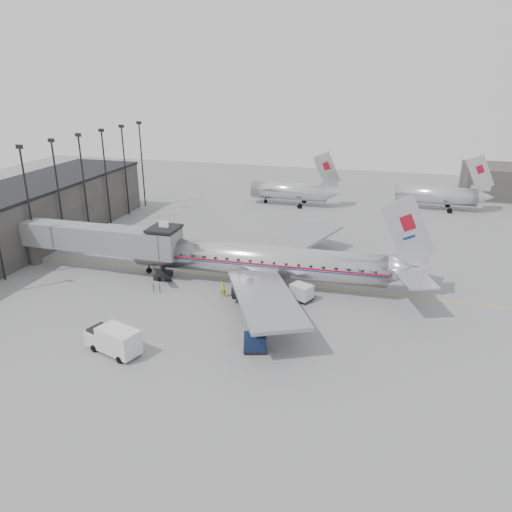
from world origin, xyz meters
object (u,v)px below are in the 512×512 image
at_px(ramp_worker, 223,290).
at_px(airliner, 264,261).
at_px(baggage_cart_navy, 255,342).
at_px(baggage_cart_white, 301,292).
at_px(service_van, 113,339).

bearing_deg(ramp_worker, airliner, 36.81).
xyz_separation_m(baggage_cart_navy, ramp_worker, (-6.49, 10.00, -0.03)).
relative_size(baggage_cart_white, ramp_worker, 1.69).
bearing_deg(ramp_worker, baggage_cart_navy, -73.50).
distance_m(service_van, baggage_cart_navy, 12.60).
distance_m(airliner, ramp_worker, 6.07).
bearing_deg(baggage_cart_navy, ramp_worker, 107.51).
xyz_separation_m(airliner, baggage_cart_white, (5.09, -3.03, -1.99)).
relative_size(service_van, ramp_worker, 3.40).
distance_m(service_van, ramp_worker, 14.71).
distance_m(baggage_cart_navy, ramp_worker, 11.92).
bearing_deg(baggage_cart_white, baggage_cart_navy, -75.12).
distance_m(baggage_cart_navy, baggage_cart_white, 11.70).
xyz_separation_m(baggage_cart_navy, baggage_cart_white, (2.00, 11.53, 0.10)).
xyz_separation_m(airliner, ramp_worker, (-3.40, -4.56, -2.12)).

